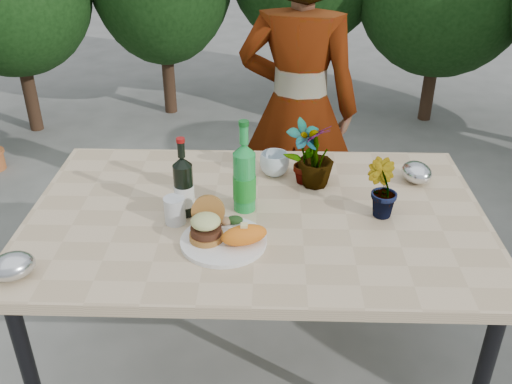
{
  "coord_description": "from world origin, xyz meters",
  "views": [
    {
      "loc": [
        0.05,
        -1.7,
        1.81
      ],
      "look_at": [
        0.0,
        -0.08,
        0.88
      ],
      "focal_mm": 40.0,
      "sensor_mm": 36.0,
      "label": 1
    }
  ],
  "objects_px": {
    "patio_table": "(257,226)",
    "dinner_plate": "(224,241)",
    "person": "(298,110)",
    "wine_bottle": "(184,187)"
  },
  "relations": [
    {
      "from": "patio_table",
      "to": "person",
      "type": "bearing_deg",
      "value": 78.64
    },
    {
      "from": "dinner_plate",
      "to": "person",
      "type": "relative_size",
      "value": 0.18
    },
    {
      "from": "patio_table",
      "to": "person",
      "type": "height_order",
      "value": "person"
    },
    {
      "from": "dinner_plate",
      "to": "person",
      "type": "distance_m",
      "value": 1.09
    },
    {
      "from": "person",
      "to": "patio_table",
      "type": "bearing_deg",
      "value": 88.06
    },
    {
      "from": "wine_bottle",
      "to": "person",
      "type": "height_order",
      "value": "person"
    },
    {
      "from": "patio_table",
      "to": "dinner_plate",
      "type": "bearing_deg",
      "value": -118.41
    },
    {
      "from": "dinner_plate",
      "to": "wine_bottle",
      "type": "bearing_deg",
      "value": 130.02
    },
    {
      "from": "wine_bottle",
      "to": "patio_table",
      "type": "bearing_deg",
      "value": 13.65
    },
    {
      "from": "dinner_plate",
      "to": "person",
      "type": "bearing_deg",
      "value": 75.35
    }
  ]
}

